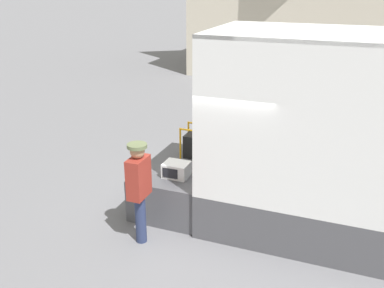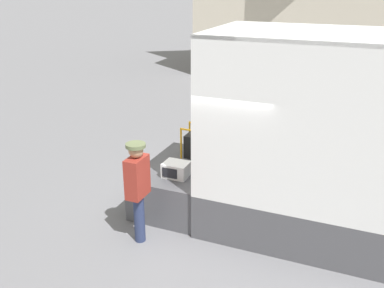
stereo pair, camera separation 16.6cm
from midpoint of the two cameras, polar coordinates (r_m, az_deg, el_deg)
ground_plane at (r=8.34m, az=3.39°, el=-8.51°), size 160.00×160.00×0.00m
tailgate_deck at (r=8.36m, az=-0.80°, el=-5.30°), size 1.31×2.08×0.79m
microwave at (r=7.69m, az=-1.50°, el=-3.42°), size 0.45×0.38×0.26m
portable_generator at (r=8.49m, az=1.39°, el=-0.18°), size 0.56×0.46×0.64m
worker_person at (r=6.91m, az=-6.59°, el=-5.15°), size 0.32×0.44×1.75m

